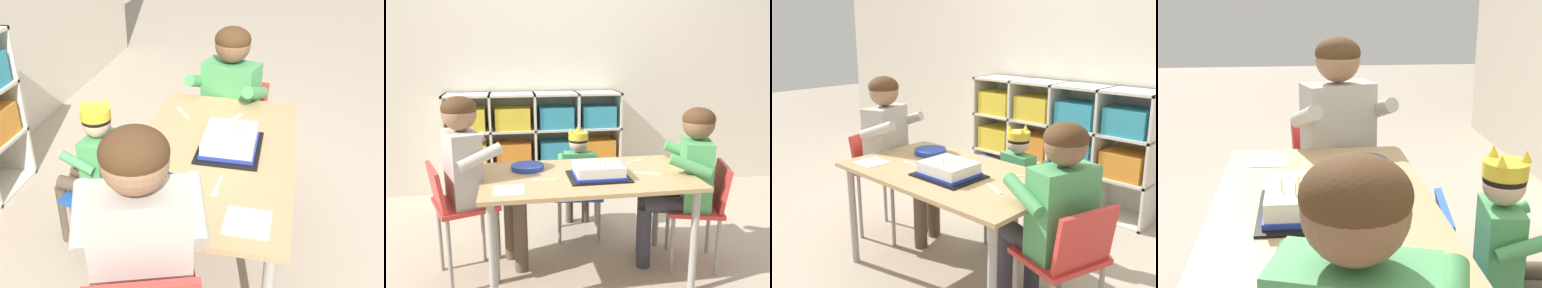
{
  "view_description": "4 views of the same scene",
  "coord_description": "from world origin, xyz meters",
  "views": [
    {
      "loc": [
        -1.7,
        -0.28,
        1.63
      ],
      "look_at": [
        -0.03,
        0.09,
        0.68
      ],
      "focal_mm": 42.98,
      "sensor_mm": 36.0,
      "label": 1
    },
    {
      "loc": [
        -0.43,
        -2.14,
        1.32
      ],
      "look_at": [
        -0.05,
        0.05,
        0.81
      ],
      "focal_mm": 37.01,
      "sensor_mm": 36.0,
      "label": 2
    },
    {
      "loc": [
        1.61,
        -1.6,
        1.39
      ],
      "look_at": [
        0.08,
        0.02,
        0.8
      ],
      "focal_mm": 41.28,
      "sensor_mm": 36.0,
      "label": 3
    },
    {
      "loc": [
        1.47,
        -0.06,
        1.25
      ],
      "look_at": [
        -0.03,
        0.08,
        0.82
      ],
      "focal_mm": 47.97,
      "sensor_mm": 36.0,
      "label": 4
    }
  ],
  "objects": [
    {
      "name": "ground",
      "position": [
        0.0,
        0.0,
        0.0
      ],
      "size": [
        16.0,
        16.0,
        0.0
      ],
      "primitive_type": "plane",
      "color": "tan"
    },
    {
      "name": "classroom_back_wall",
      "position": [
        0.0,
        1.65,
        1.4
      ],
      "size": [
        6.58,
        0.1,
        2.79
      ],
      "primitive_type": "cube",
      "color": "beige",
      "rests_on": "ground"
    },
    {
      "name": "storage_cubby_shelf",
      "position": [
        -0.23,
        1.43,
        0.49
      ],
      "size": [
        1.58,
        0.32,
        0.97
      ],
      "color": "silver",
      "rests_on": "ground"
    },
    {
      "name": "activity_table",
      "position": [
        0.0,
        0.0,
        0.56
      ],
      "size": [
        1.2,
        0.69,
        0.63
      ],
      "color": "tan",
      "rests_on": "ground"
    },
    {
      "name": "classroom_chair_blue",
      "position": [
        0.04,
        0.48,
        0.36
      ],
      "size": [
        0.38,
        0.39,
        0.62
      ],
      "rotation": [
        0.0,
        0.0,
        3.0
      ],
      "color": "#1E4CA8",
      "rests_on": "ground"
    },
    {
      "name": "child_with_crown",
      "position": [
        0.05,
        0.59,
        0.5
      ],
      "size": [
        0.32,
        0.32,
        0.81
      ],
      "rotation": [
        0.0,
        0.0,
        3.0
      ],
      "color": "#4C9E5B",
      "rests_on": "ground"
    },
    {
      "name": "classroom_chair_adult_side",
      "position": [
        -0.75,
        0.08,
        0.46
      ],
      "size": [
        0.43,
        0.44,
        0.71
      ],
      "rotation": [
        0.0,
        0.0,
        1.9
      ],
      "color": "red",
      "rests_on": "ground"
    },
    {
      "name": "adult_helper_seated",
      "position": [
        -0.64,
        0.12,
        0.68
      ],
      "size": [
        0.48,
        0.46,
        1.09
      ],
      "rotation": [
        0.0,
        0.0,
        1.9
      ],
      "color": "#B2ADA3",
      "rests_on": "ground"
    },
    {
      "name": "classroom_chair_guest_side",
      "position": [
        0.73,
        0.01,
        0.4
      ],
      "size": [
        0.43,
        0.43,
        0.66
      ],
      "rotation": [
        0.0,
        0.0,
        -1.87
      ],
      "color": "red",
      "rests_on": "ground"
    },
    {
      "name": "guest_at_table_side",
      "position": [
        0.62,
        0.04,
        0.61
      ],
      "size": [
        0.48,
        0.46,
        1.0
      ],
      "rotation": [
        0.0,
        0.0,
        -1.87
      ],
      "color": "#4C9E5B",
      "rests_on": "ground"
    },
    {
      "name": "birthday_cake_on_tray",
      "position": [
        0.05,
        -0.06,
        0.67
      ],
      "size": [
        0.34,
        0.27,
        0.11
      ],
      "color": "black",
      "rests_on": "activity_table"
    },
    {
      "name": "paper_plate_stack",
      "position": [
        -0.33,
        0.16,
        0.65
      ],
      "size": [
        0.2,
        0.2,
        0.03
      ],
      "primitive_type": "cylinder",
      "color": "#233DA3",
      "rests_on": "activity_table"
    },
    {
      "name": "paper_napkin_square",
      "position": [
        -0.45,
        -0.2,
        0.64
      ],
      "size": [
        0.16,
        0.16,
        0.0
      ],
      "primitive_type": "cube",
      "rotation": [
        0.0,
        0.0,
        -0.02
      ],
      "color": "white",
      "rests_on": "activity_table"
    },
    {
      "name": "fork_beside_plate_stack",
      "position": [
        0.35,
        -0.05,
        0.64
      ],
      "size": [
        0.14,
        0.08,
        0.0
      ],
      "rotation": [
        0.0,
        0.0,
        2.7
      ],
      "color": "white",
      "rests_on": "activity_table"
    },
    {
      "name": "fork_scattered_mid_table",
      "position": [
        0.36,
        0.23,
        0.64
      ],
      "size": [
        0.12,
        0.09,
        0.0
      ],
      "rotation": [
        0.0,
        0.0,
        3.74
      ],
      "color": "white",
      "rests_on": "activity_table"
    },
    {
      "name": "fork_near_cake_tray",
      "position": [
        -0.26,
        -0.06,
        0.64
      ],
      "size": [
        0.14,
        0.03,
        0.0
      ],
      "rotation": [
        0.0,
        0.0,
        6.2
      ],
      "color": "white",
      "rests_on": "activity_table"
    }
  ]
}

